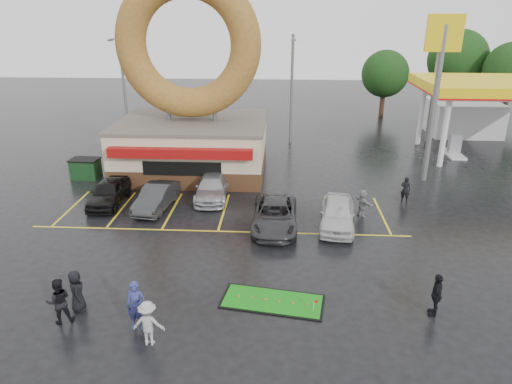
# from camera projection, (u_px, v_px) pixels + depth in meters

# --- Properties ---
(ground) EXTENTS (120.00, 120.00, 0.00)m
(ground) POSITION_uv_depth(u_px,v_px,m) (208.00, 265.00, 20.77)
(ground) COLOR black
(ground) RESTS_ON ground
(donut_shop) EXTENTS (10.20, 8.70, 13.50)m
(donut_shop) POSITION_uv_depth(u_px,v_px,m) (191.00, 109.00, 31.29)
(donut_shop) COLOR #472B19
(donut_shop) RESTS_ON ground
(gas_station) EXTENTS (12.30, 13.65, 5.90)m
(gas_station) POSITION_uv_depth(u_px,v_px,m) (485.00, 102.00, 37.74)
(gas_station) COLOR silver
(gas_station) RESTS_ON ground
(shell_sign) EXTENTS (2.20, 0.36, 10.60)m
(shell_sign) POSITION_uv_depth(u_px,v_px,m) (439.00, 69.00, 28.46)
(shell_sign) COLOR slate
(shell_sign) RESTS_ON ground
(streetlight_left) EXTENTS (0.40, 2.21, 9.00)m
(streetlight_left) POSITION_uv_depth(u_px,v_px,m) (124.00, 88.00, 37.99)
(streetlight_left) COLOR slate
(streetlight_left) RESTS_ON ground
(streetlight_mid) EXTENTS (0.40, 2.21, 9.00)m
(streetlight_mid) POSITION_uv_depth(u_px,v_px,m) (292.00, 87.00, 38.17)
(streetlight_mid) COLOR slate
(streetlight_mid) RESTS_ON ground
(streetlight_right) EXTENTS (0.40, 2.21, 9.00)m
(streetlight_right) POSITION_uv_depth(u_px,v_px,m) (434.00, 87.00, 38.46)
(streetlight_right) COLOR slate
(streetlight_right) RESTS_ON ground
(tree_far_a) EXTENTS (5.60, 5.60, 8.00)m
(tree_far_a) POSITION_uv_depth(u_px,v_px,m) (512.00, 71.00, 45.27)
(tree_far_a) COLOR #332114
(tree_far_a) RESTS_ON ground
(tree_far_c) EXTENTS (6.30, 6.30, 9.00)m
(tree_far_c) POSITION_uv_depth(u_px,v_px,m) (458.00, 60.00, 48.95)
(tree_far_c) COLOR #332114
(tree_far_c) RESTS_ON ground
(tree_far_d) EXTENTS (4.90, 4.90, 7.00)m
(tree_far_d) POSITION_uv_depth(u_px,v_px,m) (385.00, 74.00, 48.01)
(tree_far_d) COLOR #332114
(tree_far_d) RESTS_ON ground
(car_black) EXTENTS (1.85, 4.36, 1.47)m
(car_black) POSITION_uv_depth(u_px,v_px,m) (109.00, 192.00, 27.08)
(car_black) COLOR black
(car_black) RESTS_ON ground
(car_dgrey) EXTENTS (2.00, 4.36, 1.38)m
(car_dgrey) POSITION_uv_depth(u_px,v_px,m) (156.00, 197.00, 26.47)
(car_dgrey) COLOR #2A2A2D
(car_dgrey) RESTS_ON ground
(car_silver) EXTENTS (2.12, 4.73, 1.35)m
(car_silver) POSITION_uv_depth(u_px,v_px,m) (212.00, 187.00, 27.99)
(car_silver) COLOR #A0A0A5
(car_silver) RESTS_ON ground
(car_grey) EXTENTS (2.38, 5.05, 1.40)m
(car_grey) POSITION_uv_depth(u_px,v_px,m) (275.00, 215.00, 24.14)
(car_grey) COLOR #323235
(car_grey) RESTS_ON ground
(car_white) EXTENTS (2.36, 4.66, 1.52)m
(car_white) POSITION_uv_depth(u_px,v_px,m) (337.00, 213.00, 24.19)
(car_white) COLOR silver
(car_white) RESTS_ON ground
(person_blue) EXTENTS (0.73, 0.50, 1.92)m
(person_blue) POSITION_uv_depth(u_px,v_px,m) (136.00, 306.00, 16.32)
(person_blue) COLOR navy
(person_blue) RESTS_ON ground
(person_blackjkt) EXTENTS (1.09, 1.00, 1.81)m
(person_blackjkt) POSITION_uv_depth(u_px,v_px,m) (59.00, 301.00, 16.66)
(person_blackjkt) COLOR black
(person_blackjkt) RESTS_ON ground
(person_hoodie) EXTENTS (1.09, 0.63, 1.69)m
(person_hoodie) POSITION_uv_depth(u_px,v_px,m) (148.00, 323.00, 15.57)
(person_hoodie) COLOR #9A9A9C
(person_hoodie) RESTS_ON ground
(person_bystander) EXTENTS (0.81, 0.97, 1.70)m
(person_bystander) POSITION_uv_depth(u_px,v_px,m) (77.00, 291.00, 17.37)
(person_bystander) COLOR black
(person_bystander) RESTS_ON ground
(person_cameraman) EXTENTS (0.67, 1.10, 1.74)m
(person_cameraman) POSITION_uv_depth(u_px,v_px,m) (436.00, 295.00, 17.10)
(person_cameraman) COLOR black
(person_cameraman) RESTS_ON ground
(person_walker_near) EXTENTS (1.09, 1.51, 1.58)m
(person_walker_near) POSITION_uv_depth(u_px,v_px,m) (363.00, 203.00, 25.42)
(person_walker_near) COLOR gray
(person_walker_near) RESTS_ON ground
(person_walker_far) EXTENTS (0.70, 0.62, 1.61)m
(person_walker_far) POSITION_uv_depth(u_px,v_px,m) (405.00, 189.00, 27.29)
(person_walker_far) COLOR black
(person_walker_far) RESTS_ON ground
(dumpster) EXTENTS (1.87, 1.30, 1.30)m
(dumpster) POSITION_uv_depth(u_px,v_px,m) (86.00, 169.00, 31.27)
(dumpster) COLOR #173E1C
(dumpster) RESTS_ON ground
(putting_green) EXTENTS (4.27, 2.36, 0.51)m
(putting_green) POSITION_uv_depth(u_px,v_px,m) (273.00, 301.00, 18.13)
(putting_green) COLOR black
(putting_green) RESTS_ON ground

